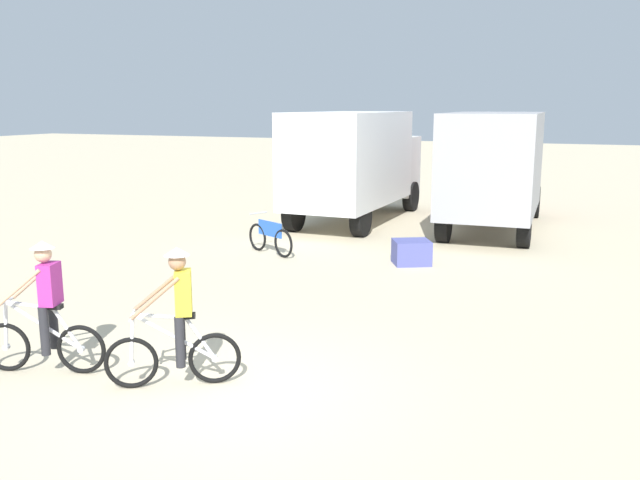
# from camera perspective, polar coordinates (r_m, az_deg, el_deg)

# --- Properties ---
(ground_plane) EXTENTS (120.00, 120.00, 0.00)m
(ground_plane) POSITION_cam_1_polar(r_m,az_deg,el_deg) (8.84, -7.72, -12.48)
(ground_plane) COLOR beige
(box_truck_avon_van) EXTENTS (2.50, 6.79, 3.35)m
(box_truck_avon_van) POSITION_cam_1_polar(r_m,az_deg,el_deg) (20.80, 3.01, 6.70)
(box_truck_avon_van) COLOR white
(box_truck_avon_van) RESTS_ON ground
(box_truck_grey_hauler) EXTENTS (2.62, 6.83, 3.35)m
(box_truck_grey_hauler) POSITION_cam_1_polar(r_m,az_deg,el_deg) (19.95, 14.58, 6.16)
(box_truck_grey_hauler) COLOR #9E9EA3
(box_truck_grey_hauler) RESTS_ON ground
(cyclist_orange_shirt) EXTENTS (1.67, 0.69, 1.82)m
(cyclist_orange_shirt) POSITION_cam_1_polar(r_m,az_deg,el_deg) (9.74, -22.24, -5.68)
(cyclist_orange_shirt) COLOR black
(cyclist_orange_shirt) RESTS_ON ground
(cyclist_cowboy_hat) EXTENTS (1.51, 0.95, 1.82)m
(cyclist_cowboy_hat) POSITION_cam_1_polar(r_m,az_deg,el_deg) (8.80, -12.04, -6.85)
(cyclist_cowboy_hat) COLOR black
(cyclist_cowboy_hat) RESTS_ON ground
(bicycle_spare) EXTENTS (1.57, 0.87, 0.97)m
(bicycle_spare) POSITION_cam_1_polar(r_m,az_deg,el_deg) (16.36, -4.25, 0.19)
(bicycle_spare) COLOR black
(bicycle_spare) RESTS_ON ground
(supply_crate) EXTENTS (1.03, 0.99, 0.55)m
(supply_crate) POSITION_cam_1_polar(r_m,az_deg,el_deg) (15.43, 7.74, -1.03)
(supply_crate) COLOR #4C5199
(supply_crate) RESTS_ON ground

